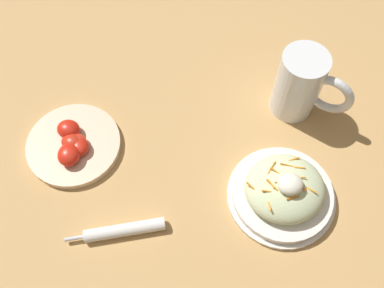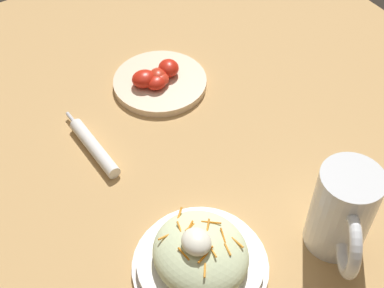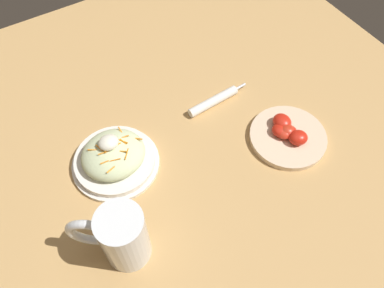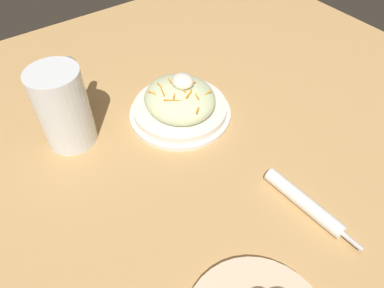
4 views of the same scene
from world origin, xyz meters
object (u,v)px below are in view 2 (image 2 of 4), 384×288
object	(u,v)px
tomato_plate	(159,80)
salad_plate	(200,258)
napkin_roll	(94,147)
beer_mug	(341,216)

from	to	relation	value
tomato_plate	salad_plate	bearing A→B (deg)	158.94
salad_plate	napkin_roll	world-z (taller)	salad_plate
beer_mug	tomato_plate	world-z (taller)	beer_mug
beer_mug	napkin_roll	world-z (taller)	beer_mug
napkin_roll	tomato_plate	distance (m)	0.22
salad_plate	napkin_roll	xyz separation A→B (m)	(0.31, 0.04, -0.02)
salad_plate	beer_mug	bearing A→B (deg)	-108.84
napkin_roll	tomato_plate	xyz separation A→B (m)	(0.10, -0.20, 0.00)
beer_mug	napkin_roll	bearing A→B (deg)	32.87
napkin_roll	tomato_plate	size ratio (longest dim) A/B	0.96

